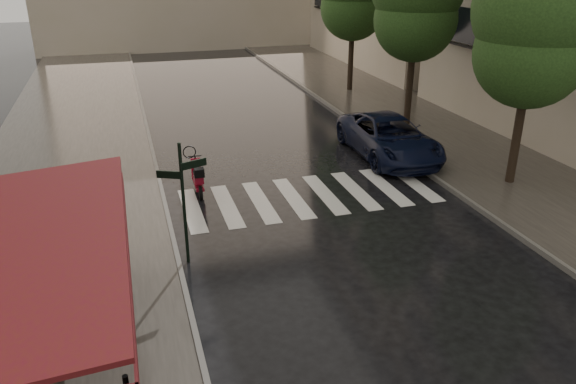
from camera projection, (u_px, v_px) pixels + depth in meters
ground at (266, 324)px, 11.59m from camera, size 120.00×120.00×0.00m
sidewalk_near at (68, 156)px, 20.95m from camera, size 6.00×60.00×0.12m
sidewalk_far at (421, 124)px, 24.83m from camera, size 5.50×60.00×0.12m
curb_near at (152, 148)px, 21.74m from camera, size 0.12×60.00×0.16m
curb_far at (363, 129)px, 24.09m from camera, size 0.12×60.00×0.16m
crosswalk at (309, 196)px, 17.65m from camera, size 7.85×3.20×0.01m
signpost at (183, 194)px, 13.20m from camera, size 1.17×0.29×3.10m
tree_near at (537, 17)px, 16.42m from camera, size 3.80×3.80×7.99m
pedestrian_with_umbrella at (73, 200)px, 12.89m from camera, size 1.31×1.33×2.57m
scooter at (198, 179)px, 17.68m from camera, size 0.43×1.61×1.06m
parked_car at (389, 137)px, 20.79m from camera, size 2.64×5.45×1.50m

